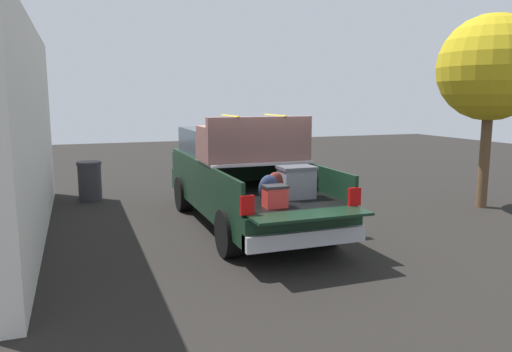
# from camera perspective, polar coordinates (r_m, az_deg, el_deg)

# --- Properties ---
(ground_plane) EXTENTS (40.00, 40.00, 0.00)m
(ground_plane) POSITION_cam_1_polar(r_m,az_deg,el_deg) (9.88, -1.21, -5.80)
(ground_plane) COLOR black
(pickup_truck) EXTENTS (6.05, 2.06, 2.23)m
(pickup_truck) POSITION_cam_1_polar(r_m,az_deg,el_deg) (10.00, -1.89, 0.05)
(pickup_truck) COLOR black
(pickup_truck) RESTS_ON ground_plane
(building_facade) EXTENTS (8.48, 0.36, 3.86)m
(building_facade) POSITION_cam_1_polar(r_m,az_deg,el_deg) (9.73, -25.04, 4.67)
(building_facade) COLOR silver
(building_facade) RESTS_ON ground_plane
(tree_background) EXTENTS (2.39, 2.39, 4.41)m
(tree_background) POSITION_cam_1_polar(r_m,az_deg,el_deg) (12.44, 25.80, 11.25)
(tree_background) COLOR brown
(tree_background) RESTS_ON ground_plane
(trash_can) EXTENTS (0.60, 0.60, 0.98)m
(trash_can) POSITION_cam_1_polar(r_m,az_deg,el_deg) (12.85, -18.86, -0.55)
(trash_can) COLOR #2D2D33
(trash_can) RESTS_ON ground_plane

